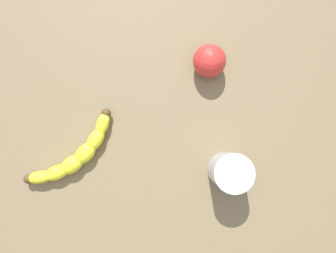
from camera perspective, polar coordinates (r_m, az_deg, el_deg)
The scene contains 4 objects.
wooden_tabletop at distance 66.22cm, azimuth -5.63°, elevation 0.13°, with size 120.00×120.00×3.00cm, color brown.
banana at distance 65.41cm, azimuth -17.11°, elevation -5.27°, with size 13.45×20.14×3.41cm.
smoothie_glass at distance 61.17cm, azimuth 11.56°, elevation -8.40°, with size 7.55×7.55×9.26cm.
apple_fruit at distance 63.94cm, azimuth 7.86°, elevation 12.23°, with size 6.86×6.86×6.86cm, color red.
Camera 1 is at (5.78, 5.60, 67.23)cm, focal length 32.16 mm.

